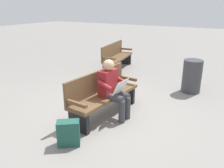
# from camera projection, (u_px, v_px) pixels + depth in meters

# --- Properties ---
(ground_plane) EXTENTS (40.00, 40.00, 0.00)m
(ground_plane) POSITION_uv_depth(u_px,v_px,m) (106.00, 115.00, 4.73)
(ground_plane) COLOR gray
(bench_near) EXTENTS (1.83, 0.63, 0.90)m
(bench_near) POSITION_uv_depth(u_px,v_px,m) (103.00, 93.00, 4.62)
(bench_near) COLOR brown
(bench_near) RESTS_ON ground
(person_seated) EXTENTS (0.59, 0.60, 1.18)m
(person_seated) POSITION_uv_depth(u_px,v_px,m) (113.00, 88.00, 4.45)
(person_seated) COLOR maroon
(person_seated) RESTS_ON ground
(backpack) EXTENTS (0.37, 0.40, 0.43)m
(backpack) POSITION_uv_depth(u_px,v_px,m) (69.00, 133.00, 3.66)
(backpack) COLOR #1E4C42
(backpack) RESTS_ON ground
(bench_far) EXTENTS (1.85, 0.73, 0.90)m
(bench_far) POSITION_uv_depth(u_px,v_px,m) (116.00, 56.00, 7.90)
(bench_far) COLOR brown
(bench_far) RESTS_ON ground
(trash_bin) EXTENTS (0.48, 0.48, 0.85)m
(trash_bin) POSITION_uv_depth(u_px,v_px,m) (192.00, 76.00, 5.83)
(trash_bin) COLOR #38383D
(trash_bin) RESTS_ON ground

